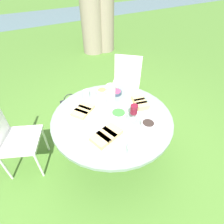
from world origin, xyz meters
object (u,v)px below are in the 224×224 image
chair_near_right (11,137)px  handbag (71,106)px  wine_glass (134,110)px  dining_table (112,123)px  chair_near_left (126,79)px  water_pitcher (111,93)px

chair_near_right → handbag: bearing=36.3°
chair_near_right → wine_glass: bearing=-29.2°
dining_table → chair_near_left: 1.17m
dining_table → water_pitcher: bearing=60.7°
chair_near_left → handbag: (-0.91, 0.34, -0.40)m
wine_glass → handbag: 1.54m
handbag → chair_near_left: bearing=-20.4°
dining_table → chair_near_left: size_ratio=1.47×
water_pitcher → handbag: bearing=103.9°
dining_table → handbag: 1.28m
chair_near_left → water_pitcher: (-0.68, -0.60, 0.31)m
dining_table → wine_glass: wine_glass is taller
chair_near_right → dining_table: bearing=-26.3°
chair_near_right → water_pitcher: water_pitcher is taller
chair_near_right → handbag: (0.91, 0.67, -0.40)m
chair_near_left → wine_glass: 1.23m
chair_near_right → wine_glass: 1.39m
water_pitcher → chair_near_left: bearing=41.5°
water_pitcher → handbag: size_ratio=0.61×
chair_near_left → handbag: chair_near_left is taller
chair_near_right → handbag: size_ratio=2.42×
chair_near_left → chair_near_right: size_ratio=1.00×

